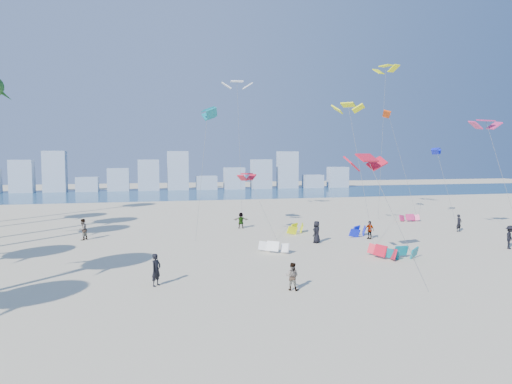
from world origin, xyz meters
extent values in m
plane|color=beige|center=(0.00, 0.00, 0.00)|extent=(220.00, 220.00, 0.00)
plane|color=navy|center=(0.00, 72.00, 0.01)|extent=(220.00, 220.00, 0.00)
imported|color=black|center=(-4.85, 7.28, 0.92)|extent=(0.77, 0.79, 1.83)
imported|color=gray|center=(2.32, 4.73, 0.76)|extent=(0.93, 0.88, 1.52)
imported|color=black|center=(8.56, 17.30, 0.93)|extent=(1.06, 1.05, 1.86)
imported|color=gray|center=(13.79, 18.02, 0.80)|extent=(0.74, 1.02, 1.61)
imported|color=black|center=(22.43, 11.39, 0.93)|extent=(1.38, 1.28, 1.86)
imported|color=gray|center=(3.95, 26.54, 0.81)|extent=(1.57, 0.75, 1.62)
imported|color=black|center=(24.00, 19.53, 0.84)|extent=(0.71, 0.57, 1.69)
imported|color=gray|center=(-10.76, 23.31, 0.93)|extent=(1.07, 1.13, 1.85)
cylinder|color=#595959|center=(4.64, 20.73, 2.85)|extent=(2.21, 2.32, 5.72)
cylinder|color=#595959|center=(12.42, 17.22, 5.95)|extent=(0.15, 5.60, 11.91)
cylinder|color=#595959|center=(23.32, 13.28, 5.21)|extent=(0.86, 5.71, 10.43)
cylinder|color=#595959|center=(-0.53, 21.77, 5.74)|extent=(1.49, 2.38, 11.49)
cylinder|color=#595959|center=(23.54, 29.05, 6.26)|extent=(2.72, 2.62, 12.52)
cylinder|color=#595959|center=(5.05, 32.58, 8.06)|extent=(0.61, 5.81, 16.12)
cylinder|color=#595959|center=(27.90, 27.13, 4.10)|extent=(0.29, 3.56, 8.21)
cylinder|color=#595959|center=(8.98, 5.64, 3.59)|extent=(0.82, 5.88, 7.19)
cylinder|color=#595959|center=(21.73, 30.62, 9.00)|extent=(1.86, 2.26, 18.00)
cube|color=#9EADBF|center=(-29.60, 82.00, 3.30)|extent=(4.40, 3.00, 6.60)
cube|color=#9EADBF|center=(-23.40, 82.00, 4.20)|extent=(4.40, 3.00, 8.40)
cube|color=#9EADBF|center=(-17.20, 82.00, 1.50)|extent=(4.40, 3.00, 3.00)
cube|color=#9EADBF|center=(-11.00, 82.00, 2.40)|extent=(4.40, 3.00, 4.80)
cube|color=#9EADBF|center=(-4.80, 82.00, 3.30)|extent=(4.40, 3.00, 6.60)
cube|color=#9EADBF|center=(1.40, 82.00, 4.20)|extent=(4.40, 3.00, 8.40)
cube|color=#9EADBF|center=(7.60, 82.00, 1.50)|extent=(4.40, 3.00, 3.00)
cube|color=#9EADBF|center=(13.80, 82.00, 2.40)|extent=(4.40, 3.00, 4.80)
cube|color=#9EADBF|center=(20.00, 82.00, 3.30)|extent=(4.40, 3.00, 6.60)
cube|color=#9EADBF|center=(26.20, 82.00, 4.20)|extent=(4.40, 3.00, 8.40)
cube|color=#9EADBF|center=(32.40, 82.00, 1.50)|extent=(4.40, 3.00, 3.00)
cube|color=#9EADBF|center=(38.60, 82.00, 2.40)|extent=(4.40, 3.00, 4.80)
camera|label=1|loc=(-5.30, -18.68, 7.26)|focal=32.28mm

